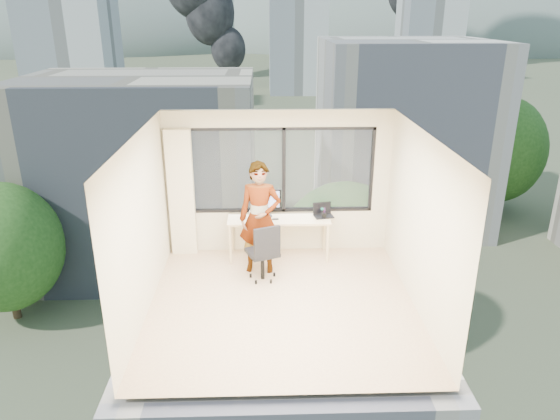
{
  "coord_description": "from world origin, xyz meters",
  "views": [
    {
      "loc": [
        -0.26,
        -6.83,
        4.15
      ],
      "look_at": [
        0.0,
        1.0,
        1.15
      ],
      "focal_mm": 33.24,
      "sensor_mm": 36.0,
      "label": 1
    }
  ],
  "objects_px": {
    "person": "(260,218)",
    "laptop": "(324,211)",
    "game_console": "(260,211)",
    "chair": "(262,251)",
    "handbag": "(320,209)",
    "desk": "(279,237)",
    "monitor": "(266,203)"
  },
  "relations": [
    {
      "from": "desk",
      "to": "game_console",
      "type": "relative_size",
      "value": 5.47
    },
    {
      "from": "laptop",
      "to": "chair",
      "type": "bearing_deg",
      "value": -152.36
    },
    {
      "from": "laptop",
      "to": "handbag",
      "type": "relative_size",
      "value": 1.53
    },
    {
      "from": "person",
      "to": "monitor",
      "type": "height_order",
      "value": "person"
    },
    {
      "from": "laptop",
      "to": "monitor",
      "type": "bearing_deg",
      "value": 166.73
    },
    {
      "from": "monitor",
      "to": "person",
      "type": "bearing_deg",
      "value": -99.6
    },
    {
      "from": "laptop",
      "to": "handbag",
      "type": "bearing_deg",
      "value": 99.07
    },
    {
      "from": "monitor",
      "to": "game_console",
      "type": "bearing_deg",
      "value": 124.87
    },
    {
      "from": "chair",
      "to": "game_console",
      "type": "bearing_deg",
      "value": 69.98
    },
    {
      "from": "person",
      "to": "laptop",
      "type": "xyz_separation_m",
      "value": [
        1.13,
        0.54,
        -0.1
      ]
    },
    {
      "from": "chair",
      "to": "laptop",
      "type": "relative_size",
      "value": 2.93
    },
    {
      "from": "monitor",
      "to": "handbag",
      "type": "xyz_separation_m",
      "value": [
        0.96,
        0.11,
        -0.17
      ]
    },
    {
      "from": "laptop",
      "to": "handbag",
      "type": "xyz_separation_m",
      "value": [
        -0.06,
        0.15,
        -0.02
      ]
    },
    {
      "from": "desk",
      "to": "monitor",
      "type": "height_order",
      "value": "monitor"
    },
    {
      "from": "desk",
      "to": "monitor",
      "type": "distance_m",
      "value": 0.67
    },
    {
      "from": "game_console",
      "to": "handbag",
      "type": "bearing_deg",
      "value": 11.98
    },
    {
      "from": "laptop",
      "to": "handbag",
      "type": "height_order",
      "value": "laptop"
    },
    {
      "from": "monitor",
      "to": "laptop",
      "type": "distance_m",
      "value": 1.03
    },
    {
      "from": "desk",
      "to": "handbag",
      "type": "distance_m",
      "value": 0.89
    },
    {
      "from": "desk",
      "to": "handbag",
      "type": "relative_size",
      "value": 7.86
    },
    {
      "from": "chair",
      "to": "game_console",
      "type": "xyz_separation_m",
      "value": [
        -0.04,
        1.08,
        0.28
      ]
    },
    {
      "from": "game_console",
      "to": "laptop",
      "type": "height_order",
      "value": "laptop"
    },
    {
      "from": "person",
      "to": "laptop",
      "type": "distance_m",
      "value": 1.25
    },
    {
      "from": "monitor",
      "to": "game_console",
      "type": "relative_size",
      "value": 1.57
    },
    {
      "from": "chair",
      "to": "handbag",
      "type": "relative_size",
      "value": 4.48
    },
    {
      "from": "person",
      "to": "desk",
      "type": "bearing_deg",
      "value": 62.65
    },
    {
      "from": "game_console",
      "to": "laptop",
      "type": "bearing_deg",
      "value": 4.45
    },
    {
      "from": "desk",
      "to": "laptop",
      "type": "height_order",
      "value": "laptop"
    },
    {
      "from": "desk",
      "to": "handbag",
      "type": "height_order",
      "value": "handbag"
    },
    {
      "from": "chair",
      "to": "laptop",
      "type": "xyz_separation_m",
      "value": [
        1.09,
        0.87,
        0.34
      ]
    },
    {
      "from": "desk",
      "to": "chair",
      "type": "distance_m",
      "value": 0.9
    },
    {
      "from": "person",
      "to": "handbag",
      "type": "height_order",
      "value": "person"
    }
  ]
}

